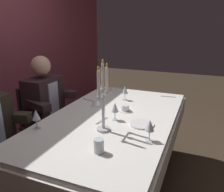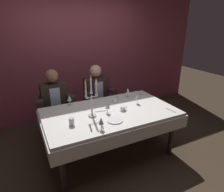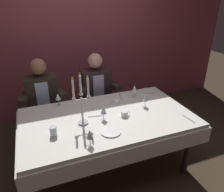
{
  "view_description": "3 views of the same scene",
  "coord_description": "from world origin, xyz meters",
  "px_view_note": "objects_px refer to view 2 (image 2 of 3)",
  "views": [
    {
      "loc": [
        -1.83,
        -0.75,
        1.56
      ],
      "look_at": [
        0.12,
        0.05,
        0.9
      ],
      "focal_mm": 36.85,
      "sensor_mm": 36.0,
      "label": 1
    },
    {
      "loc": [
        -1.11,
        -2.3,
        1.95
      ],
      "look_at": [
        0.07,
        0.08,
        0.93
      ],
      "focal_mm": 30.85,
      "sensor_mm": 36.0,
      "label": 2
    },
    {
      "loc": [
        -0.71,
        -1.97,
        1.97
      ],
      "look_at": [
        0.07,
        0.05,
        0.95
      ],
      "focal_mm": 34.38,
      "sensor_mm": 36.0,
      "label": 3
    }
  ],
  "objects_px": {
    "wine_glass_2": "(69,98)",
    "coffee_cup_0": "(115,100)",
    "seated_diner_1": "(96,92)",
    "wine_glass_0": "(101,121)",
    "seated_diner_0": "(54,98)",
    "dining_table": "(110,118)",
    "coffee_cup_1": "(123,109)",
    "dinner_plate_1": "(138,93)",
    "dinner_plate_0": "(115,120)",
    "candelabra": "(92,101)",
    "wine_glass_4": "(108,106)",
    "wine_glass_1": "(137,97)",
    "water_tumbler_0": "(71,121)",
    "wine_glass_3": "(128,91)"
  },
  "relations": [
    {
      "from": "coffee_cup_1",
      "to": "seated_diner_0",
      "type": "xyz_separation_m",
      "value": [
        -0.81,
        0.95,
        -0.03
      ]
    },
    {
      "from": "dinner_plate_1",
      "to": "coffee_cup_0",
      "type": "xyz_separation_m",
      "value": [
        -0.57,
        -0.16,
        0.02
      ]
    },
    {
      "from": "wine_glass_2",
      "to": "water_tumbler_0",
      "type": "distance_m",
      "value": 0.65
    },
    {
      "from": "dining_table",
      "to": "wine_glass_2",
      "type": "bearing_deg",
      "value": 135.29
    },
    {
      "from": "wine_glass_2",
      "to": "dinner_plate_0",
      "type": "bearing_deg",
      "value": -63.11
    },
    {
      "from": "coffee_cup_0",
      "to": "dining_table",
      "type": "bearing_deg",
      "value": -128.13
    },
    {
      "from": "dinner_plate_1",
      "to": "wine_glass_0",
      "type": "height_order",
      "value": "wine_glass_0"
    },
    {
      "from": "dinner_plate_1",
      "to": "coffee_cup_0",
      "type": "distance_m",
      "value": 0.59
    },
    {
      "from": "water_tumbler_0",
      "to": "seated_diner_1",
      "type": "bearing_deg",
      "value": 54.25
    },
    {
      "from": "dinner_plate_0",
      "to": "wine_glass_3",
      "type": "xyz_separation_m",
      "value": [
        0.59,
        0.66,
        0.11
      ]
    },
    {
      "from": "dinner_plate_0",
      "to": "dinner_plate_1",
      "type": "relative_size",
      "value": 1.02
    },
    {
      "from": "wine_glass_3",
      "to": "seated_diner_1",
      "type": "xyz_separation_m",
      "value": [
        -0.38,
        0.53,
        -0.12
      ]
    },
    {
      "from": "dinner_plate_0",
      "to": "seated_diner_1",
      "type": "height_order",
      "value": "seated_diner_1"
    },
    {
      "from": "coffee_cup_1",
      "to": "seated_diner_0",
      "type": "distance_m",
      "value": 1.26
    },
    {
      "from": "dinner_plate_0",
      "to": "wine_glass_0",
      "type": "xyz_separation_m",
      "value": [
        -0.25,
        -0.12,
        0.11
      ]
    },
    {
      "from": "wine_glass_0",
      "to": "water_tumbler_0",
      "type": "distance_m",
      "value": 0.4
    },
    {
      "from": "wine_glass_0",
      "to": "wine_glass_3",
      "type": "bearing_deg",
      "value": 43.19
    },
    {
      "from": "seated_diner_0",
      "to": "water_tumbler_0",
      "type": "bearing_deg",
      "value": -88.74
    },
    {
      "from": "dining_table",
      "to": "dinner_plate_0",
      "type": "xyz_separation_m",
      "value": [
        -0.08,
        -0.31,
        0.13
      ]
    },
    {
      "from": "seated_diner_0",
      "to": "seated_diner_1",
      "type": "distance_m",
      "value": 0.78
    },
    {
      "from": "wine_glass_2",
      "to": "seated_diner_1",
      "type": "xyz_separation_m",
      "value": [
        0.61,
        0.42,
        -0.12
      ]
    },
    {
      "from": "wine_glass_1",
      "to": "seated_diner_0",
      "type": "distance_m",
      "value": 1.42
    },
    {
      "from": "dining_table",
      "to": "coffee_cup_1",
      "type": "xyz_separation_m",
      "value": [
        0.18,
        -0.07,
        0.15
      ]
    },
    {
      "from": "dinner_plate_1",
      "to": "seated_diner_1",
      "type": "xyz_separation_m",
      "value": [
        -0.65,
        0.45,
        -0.01
      ]
    },
    {
      "from": "dinner_plate_0",
      "to": "wine_glass_2",
      "type": "height_order",
      "value": "wine_glass_2"
    },
    {
      "from": "wine_glass_2",
      "to": "wine_glass_4",
      "type": "bearing_deg",
      "value": -52.18
    },
    {
      "from": "wine_glass_2",
      "to": "coffee_cup_0",
      "type": "xyz_separation_m",
      "value": [
        0.69,
        -0.2,
        -0.09
      ]
    },
    {
      "from": "dining_table",
      "to": "wine_glass_4",
      "type": "distance_m",
      "value": 0.25
    },
    {
      "from": "candelabra",
      "to": "dinner_plate_0",
      "type": "height_order",
      "value": "candelabra"
    },
    {
      "from": "dinner_plate_1",
      "to": "coffee_cup_0",
      "type": "height_order",
      "value": "coffee_cup_0"
    },
    {
      "from": "coffee_cup_1",
      "to": "seated_diner_1",
      "type": "distance_m",
      "value": 0.96
    },
    {
      "from": "seated_diner_1",
      "to": "wine_glass_0",
      "type": "bearing_deg",
      "value": -109.41
    },
    {
      "from": "wine_glass_2",
      "to": "coffee_cup_0",
      "type": "height_order",
      "value": "wine_glass_2"
    },
    {
      "from": "coffee_cup_1",
      "to": "wine_glass_3",
      "type": "bearing_deg",
      "value": 51.8
    },
    {
      "from": "candelabra",
      "to": "coffee_cup_1",
      "type": "distance_m",
      "value": 0.52
    },
    {
      "from": "dining_table",
      "to": "wine_glass_4",
      "type": "xyz_separation_m",
      "value": [
        -0.07,
        -0.06,
        0.24
      ]
    },
    {
      "from": "coffee_cup_0",
      "to": "seated_diner_0",
      "type": "bearing_deg",
      "value": 144.19
    },
    {
      "from": "wine_glass_2",
      "to": "seated_diner_1",
      "type": "bearing_deg",
      "value": 34.39
    },
    {
      "from": "seated_diner_0",
      "to": "wine_glass_1",
      "type": "bearing_deg",
      "value": -36.21
    },
    {
      "from": "wine_glass_1",
      "to": "coffee_cup_1",
      "type": "xyz_separation_m",
      "value": [
        -0.33,
        -0.12,
        -0.09
      ]
    },
    {
      "from": "wine_glass_0",
      "to": "seated_diner_1",
      "type": "relative_size",
      "value": 0.13
    },
    {
      "from": "candelabra",
      "to": "dinner_plate_1",
      "type": "height_order",
      "value": "candelabra"
    },
    {
      "from": "wine_glass_0",
      "to": "coffee_cup_0",
      "type": "distance_m",
      "value": 0.89
    },
    {
      "from": "dinner_plate_0",
      "to": "water_tumbler_0",
      "type": "height_order",
      "value": "water_tumbler_0"
    },
    {
      "from": "wine_glass_1",
      "to": "dinner_plate_1",
      "type": "bearing_deg",
      "value": 53.75
    },
    {
      "from": "dining_table",
      "to": "coffee_cup_1",
      "type": "distance_m",
      "value": 0.24
    },
    {
      "from": "dining_table",
      "to": "wine_glass_2",
      "type": "distance_m",
      "value": 0.71
    },
    {
      "from": "dining_table",
      "to": "water_tumbler_0",
      "type": "height_order",
      "value": "water_tumbler_0"
    },
    {
      "from": "wine_glass_3",
      "to": "seated_diner_0",
      "type": "height_order",
      "value": "seated_diner_0"
    },
    {
      "from": "wine_glass_1",
      "to": "seated_diner_0",
      "type": "relative_size",
      "value": 0.13
    }
  ]
}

